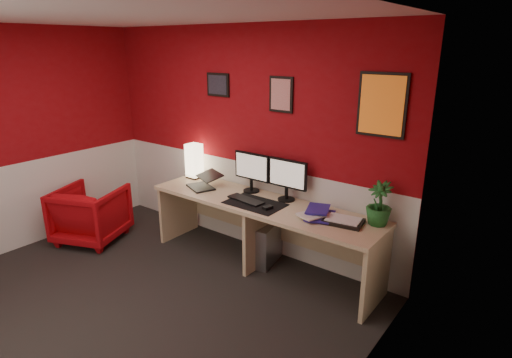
# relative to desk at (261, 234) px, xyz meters

# --- Properties ---
(ground) EXTENTS (4.00, 3.50, 0.01)m
(ground) POSITION_rel_desk_xyz_m (-0.52, -1.41, -0.36)
(ground) COLOR black
(ground) RESTS_ON ground
(ceiling) EXTENTS (4.00, 3.50, 0.01)m
(ceiling) POSITION_rel_desk_xyz_m (-0.52, -1.41, 2.13)
(ceiling) COLOR white
(ceiling) RESTS_ON ground
(wall_back) EXTENTS (4.00, 0.01, 2.50)m
(wall_back) POSITION_rel_desk_xyz_m (-0.52, 0.34, 0.89)
(wall_back) COLOR maroon
(wall_back) RESTS_ON ground
(wall_right) EXTENTS (0.01, 3.50, 2.50)m
(wall_right) POSITION_rel_desk_xyz_m (1.48, -1.41, 0.89)
(wall_right) COLOR maroon
(wall_right) RESTS_ON ground
(wainscot_back) EXTENTS (4.00, 0.01, 1.00)m
(wainscot_back) POSITION_rel_desk_xyz_m (-0.52, 0.34, 0.14)
(wainscot_back) COLOR silver
(wainscot_back) RESTS_ON ground
(wainscot_left) EXTENTS (0.01, 3.50, 1.00)m
(wainscot_left) POSITION_rel_desk_xyz_m (-2.51, -1.41, 0.14)
(wainscot_left) COLOR silver
(wainscot_left) RESTS_ON ground
(desk) EXTENTS (2.60, 0.65, 0.73)m
(desk) POSITION_rel_desk_xyz_m (0.00, 0.00, 0.00)
(desk) COLOR tan
(desk) RESTS_ON ground
(shoji_lamp) EXTENTS (0.16, 0.16, 0.40)m
(shoji_lamp) POSITION_rel_desk_xyz_m (-1.15, 0.19, 0.56)
(shoji_lamp) COLOR #FFE5B2
(shoji_lamp) RESTS_ON desk
(laptop) EXTENTS (0.39, 0.34, 0.22)m
(laptop) POSITION_rel_desk_xyz_m (-0.82, -0.05, 0.47)
(laptop) COLOR black
(laptop) RESTS_ON desk
(monitor_left) EXTENTS (0.45, 0.06, 0.58)m
(monitor_left) POSITION_rel_desk_xyz_m (-0.29, 0.21, 0.66)
(monitor_left) COLOR black
(monitor_left) RESTS_ON desk
(monitor_right) EXTENTS (0.45, 0.06, 0.58)m
(monitor_right) POSITION_rel_desk_xyz_m (0.17, 0.21, 0.66)
(monitor_right) COLOR black
(monitor_right) RESTS_ON desk
(desk_mat) EXTENTS (0.60, 0.38, 0.01)m
(desk_mat) POSITION_rel_desk_xyz_m (-0.02, -0.08, 0.37)
(desk_mat) COLOR black
(desk_mat) RESTS_ON desk
(keyboard) EXTENTS (0.43, 0.19, 0.02)m
(keyboard) POSITION_rel_desk_xyz_m (-0.15, -0.07, 0.38)
(keyboard) COLOR black
(keyboard) RESTS_ON desk_mat
(mouse) EXTENTS (0.08, 0.11, 0.03)m
(mouse) POSITION_rel_desk_xyz_m (0.17, -0.12, 0.39)
(mouse) COLOR black
(mouse) RESTS_ON desk_mat
(book_bottom) EXTENTS (0.32, 0.38, 0.03)m
(book_bottom) POSITION_rel_desk_xyz_m (0.56, -0.03, 0.38)
(book_bottom) COLOR navy
(book_bottom) RESTS_ON desk
(book_middle) EXTENTS (0.30, 0.34, 0.02)m
(book_middle) POSITION_rel_desk_xyz_m (0.55, -0.00, 0.40)
(book_middle) COLOR silver
(book_middle) RESTS_ON book_bottom
(book_top) EXTENTS (0.29, 0.33, 0.03)m
(book_top) POSITION_rel_desk_xyz_m (0.54, 0.00, 0.43)
(book_top) COLOR navy
(book_top) RESTS_ON book_middle
(zen_tray) EXTENTS (0.38, 0.30, 0.03)m
(zen_tray) POSITION_rel_desk_xyz_m (0.91, 0.03, 0.38)
(zen_tray) COLOR black
(zen_tray) RESTS_ON desk
(potted_plant) EXTENTS (0.28, 0.28, 0.40)m
(potted_plant) POSITION_rel_desk_xyz_m (1.17, 0.19, 0.57)
(potted_plant) COLOR #19591E
(potted_plant) RESTS_ON desk
(pc_tower) EXTENTS (0.28, 0.48, 0.45)m
(pc_tower) POSITION_rel_desk_xyz_m (-0.00, 0.10, -0.14)
(pc_tower) COLOR #99999E
(pc_tower) RESTS_ON ground
(armchair) EXTENTS (0.94, 0.95, 0.67)m
(armchair) POSITION_rel_desk_xyz_m (-2.02, -0.73, -0.03)
(armchair) COLOR #AF0A10
(armchair) RESTS_ON ground
(art_left) EXTENTS (0.32, 0.02, 0.26)m
(art_left) POSITION_rel_desk_xyz_m (-0.86, 0.33, 1.49)
(art_left) COLOR black
(art_left) RESTS_ON wall_back
(art_center) EXTENTS (0.28, 0.02, 0.36)m
(art_center) POSITION_rel_desk_xyz_m (0.00, 0.33, 1.44)
(art_center) COLOR red
(art_center) RESTS_ON wall_back
(art_right) EXTENTS (0.44, 0.02, 0.56)m
(art_right) POSITION_rel_desk_xyz_m (1.06, 0.33, 1.42)
(art_right) COLOR orange
(art_right) RESTS_ON wall_back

